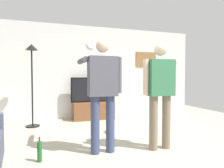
{
  "coord_description": "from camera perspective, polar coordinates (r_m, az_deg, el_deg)",
  "views": [
    {
      "loc": [
        -1.35,
        -2.84,
        1.21
      ],
      "look_at": [
        -0.04,
        1.2,
        1.05
      ],
      "focal_mm": 31.35,
      "sensor_mm": 36.0,
      "label": 1
    }
  ],
  "objects": [
    {
      "name": "wall_clock",
      "position": [
        5.93,
        -6.08,
        11.45
      ],
      "size": [
        0.25,
        0.03,
        0.25
      ],
      "primitive_type": "cylinder",
      "rotation": [
        1.57,
        0.0,
        0.0
      ],
      "color": "white"
    },
    {
      "name": "person_standing_nearer_couch",
      "position": [
        3.35,
        13.77,
        -1.33
      ],
      "size": [
        0.62,
        0.78,
        1.76
      ],
      "color": "#7A6B56",
      "rests_on": "ground_plane"
    },
    {
      "name": "back_wall",
      "position": [
        5.94,
        -4.82,
        3.49
      ],
      "size": [
        6.4,
        0.1,
        2.7
      ],
      "primitive_type": "cube",
      "color": "silver",
      "rests_on": "ground_plane"
    },
    {
      "name": "person_standing_nearer_lamp",
      "position": [
        3.09,
        -2.79,
        -1.14
      ],
      "size": [
        0.63,
        0.78,
        1.8
      ],
      "color": "#384266",
      "rests_on": "ground_plane"
    },
    {
      "name": "floor_lamp",
      "position": [
        5.07,
        -22.33,
        4.37
      ],
      "size": [
        0.32,
        0.32,
        1.99
      ],
      "color": "black",
      "rests_on": "ground_plane"
    },
    {
      "name": "tv_stand",
      "position": [
        5.65,
        -5.4,
        -7.7
      ],
      "size": [
        1.15,
        0.47,
        0.49
      ],
      "color": "brown",
      "rests_on": "ground_plane"
    },
    {
      "name": "framed_picture",
      "position": [
        6.5,
        9.86,
        7.04
      ],
      "size": [
        0.71,
        0.04,
        0.48
      ],
      "primitive_type": "cube",
      "color": "olive"
    },
    {
      "name": "beverage_bottle",
      "position": [
        3.11,
        -20.36,
        -17.95
      ],
      "size": [
        0.07,
        0.07,
        0.36
      ],
      "color": "#1E5923",
      "rests_on": "ground_plane"
    },
    {
      "name": "ground_plane",
      "position": [
        3.37,
        7.41,
        -18.92
      ],
      "size": [
        8.4,
        8.4,
        0.0
      ],
      "primitive_type": "plane",
      "color": "#B2A893"
    },
    {
      "name": "television",
      "position": [
        5.63,
        -5.52,
        -1.65
      ],
      "size": [
        1.26,
        0.07,
        0.7
      ],
      "color": "black",
      "rests_on": "tv_stand"
    }
  ]
}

